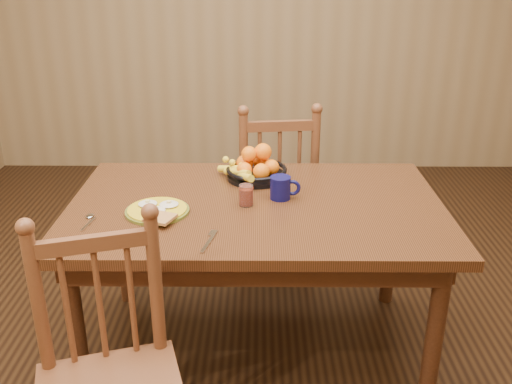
{
  "coord_description": "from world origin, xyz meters",
  "views": [
    {
      "loc": [
        0.02,
        -2.24,
        1.74
      ],
      "look_at": [
        0.0,
        0.0,
        0.8
      ],
      "focal_mm": 40.0,
      "sensor_mm": 36.0,
      "label": 1
    }
  ],
  "objects_px": {
    "chair_far": "(275,193)",
    "fruit_bowl": "(255,168)",
    "breakfast_plate": "(158,210)",
    "dining_table": "(256,221)",
    "coffee_mug": "(281,187)"
  },
  "relations": [
    {
      "from": "chair_far",
      "to": "fruit_bowl",
      "type": "bearing_deg",
      "value": 69.43
    },
    {
      "from": "fruit_bowl",
      "to": "chair_far",
      "type": "bearing_deg",
      "value": 76.09
    },
    {
      "from": "chair_far",
      "to": "breakfast_plate",
      "type": "height_order",
      "value": "chair_far"
    },
    {
      "from": "dining_table",
      "to": "fruit_bowl",
      "type": "height_order",
      "value": "fruit_bowl"
    },
    {
      "from": "breakfast_plate",
      "to": "fruit_bowl",
      "type": "relative_size",
      "value": 0.94
    },
    {
      "from": "fruit_bowl",
      "to": "coffee_mug",
      "type": "bearing_deg",
      "value": -63.92
    },
    {
      "from": "chair_far",
      "to": "coffee_mug",
      "type": "height_order",
      "value": "chair_far"
    },
    {
      "from": "fruit_bowl",
      "to": "breakfast_plate",
      "type": "bearing_deg",
      "value": -135.27
    },
    {
      "from": "breakfast_plate",
      "to": "coffee_mug",
      "type": "xyz_separation_m",
      "value": [
        0.52,
        0.16,
        0.04
      ]
    },
    {
      "from": "coffee_mug",
      "to": "fruit_bowl",
      "type": "bearing_deg",
      "value": 116.08
    },
    {
      "from": "chair_far",
      "to": "fruit_bowl",
      "type": "xyz_separation_m",
      "value": [
        -0.11,
        -0.43,
        0.31
      ]
    },
    {
      "from": "dining_table",
      "to": "chair_far",
      "type": "relative_size",
      "value": 1.58
    },
    {
      "from": "chair_far",
      "to": "breakfast_plate",
      "type": "relative_size",
      "value": 3.34
    },
    {
      "from": "coffee_mug",
      "to": "fruit_bowl",
      "type": "relative_size",
      "value": 0.41
    },
    {
      "from": "fruit_bowl",
      "to": "dining_table",
      "type": "bearing_deg",
      "value": -88.66
    }
  ]
}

